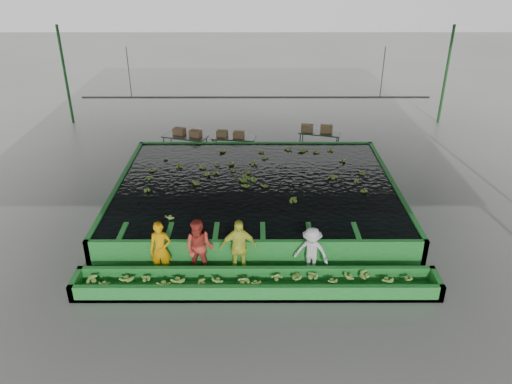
{
  "coord_description": "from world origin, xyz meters",
  "views": [
    {
      "loc": [
        -0.02,
        -14.64,
        8.64
      ],
      "look_at": [
        0.0,
        0.5,
        1.0
      ],
      "focal_mm": 35.0,
      "sensor_mm": 36.0,
      "label": 1
    }
  ],
  "objects_px": {
    "worker_b": "(199,248)",
    "box_stack_left": "(188,135)",
    "packing_table_right": "(319,141)",
    "flotation_tank": "(256,193)",
    "worker_c": "(238,248)",
    "box_stack_mid": "(230,137)",
    "sorting_trough": "(256,284)",
    "worker_a": "(161,249)",
    "packing_table_left": "(185,145)",
    "box_stack_right": "(317,132)",
    "worker_d": "(311,252)",
    "packing_table_mid": "(234,146)"
  },
  "relations": [
    {
      "from": "flotation_tank",
      "to": "box_stack_right",
      "type": "xyz_separation_m",
      "value": [
        2.78,
        5.41,
        0.4
      ]
    },
    {
      "from": "box_stack_mid",
      "to": "box_stack_left",
      "type": "bearing_deg",
      "value": 175.86
    },
    {
      "from": "worker_d",
      "to": "box_stack_mid",
      "type": "distance_m",
      "value": 9.37
    },
    {
      "from": "box_stack_right",
      "to": "worker_b",
      "type": "bearing_deg",
      "value": -114.28
    },
    {
      "from": "packing_table_mid",
      "to": "box_stack_mid",
      "type": "bearing_deg",
      "value": 175.75
    },
    {
      "from": "worker_d",
      "to": "sorting_trough",
      "type": "bearing_deg",
      "value": -132.55
    },
    {
      "from": "box_stack_left",
      "to": "box_stack_right",
      "type": "bearing_deg",
      "value": 5.87
    },
    {
      "from": "worker_d",
      "to": "packing_table_mid",
      "type": "bearing_deg",
      "value": 126.23
    },
    {
      "from": "worker_a",
      "to": "packing_table_left",
      "type": "bearing_deg",
      "value": 91.44
    },
    {
      "from": "worker_d",
      "to": "packing_table_right",
      "type": "xyz_separation_m",
      "value": [
        1.35,
        9.65,
        -0.34
      ]
    },
    {
      "from": "worker_b",
      "to": "packing_table_right",
      "type": "relative_size",
      "value": 0.96
    },
    {
      "from": "worker_a",
      "to": "worker_b",
      "type": "bearing_deg",
      "value": -1.42
    },
    {
      "from": "worker_d",
      "to": "packing_table_mid",
      "type": "relative_size",
      "value": 0.79
    },
    {
      "from": "worker_b",
      "to": "box_stack_left",
      "type": "distance_m",
      "value": 9.23
    },
    {
      "from": "worker_c",
      "to": "box_stack_right",
      "type": "xyz_separation_m",
      "value": [
        3.28,
        9.71,
        -0.05
      ]
    },
    {
      "from": "worker_d",
      "to": "box_stack_left",
      "type": "height_order",
      "value": "worker_d"
    },
    {
      "from": "packing_table_right",
      "to": "flotation_tank",
      "type": "bearing_deg",
      "value": -118.62
    },
    {
      "from": "worker_b",
      "to": "worker_c",
      "type": "height_order",
      "value": "worker_c"
    },
    {
      "from": "worker_b",
      "to": "packing_table_left",
      "type": "xyz_separation_m",
      "value": [
        -1.55,
        9.06,
        -0.44
      ]
    },
    {
      "from": "box_stack_left",
      "to": "flotation_tank",
      "type": "bearing_deg",
      "value": -57.72
    },
    {
      "from": "worker_c",
      "to": "box_stack_mid",
      "type": "distance_m",
      "value": 9.0
    },
    {
      "from": "worker_d",
      "to": "worker_b",
      "type": "bearing_deg",
      "value": -159.63
    },
    {
      "from": "worker_c",
      "to": "packing_table_left",
      "type": "distance_m",
      "value": 9.45
    },
    {
      "from": "box_stack_mid",
      "to": "worker_a",
      "type": "bearing_deg",
      "value": -99.98
    },
    {
      "from": "flotation_tank",
      "to": "sorting_trough",
      "type": "xyz_separation_m",
      "value": [
        0.0,
        -5.1,
        -0.2
      ]
    },
    {
      "from": "box_stack_left",
      "to": "box_stack_mid",
      "type": "bearing_deg",
      "value": -4.14
    },
    {
      "from": "worker_c",
      "to": "packing_table_left",
      "type": "xyz_separation_m",
      "value": [
        -2.66,
        9.06,
        -0.45
      ]
    },
    {
      "from": "flotation_tank",
      "to": "worker_c",
      "type": "height_order",
      "value": "worker_c"
    },
    {
      "from": "worker_a",
      "to": "packing_table_left",
      "type": "relative_size",
      "value": 0.86
    },
    {
      "from": "packing_table_left",
      "to": "packing_table_mid",
      "type": "distance_m",
      "value": 2.18
    },
    {
      "from": "worker_c",
      "to": "box_stack_right",
      "type": "relative_size",
      "value": 1.26
    },
    {
      "from": "worker_a",
      "to": "worker_c",
      "type": "bearing_deg",
      "value": -1.42
    },
    {
      "from": "worker_d",
      "to": "box_stack_mid",
      "type": "bearing_deg",
      "value": 127.05
    },
    {
      "from": "box_stack_right",
      "to": "worker_a",
      "type": "bearing_deg",
      "value": -119.43
    },
    {
      "from": "flotation_tank",
      "to": "packing_table_right",
      "type": "distance_m",
      "value": 6.09
    },
    {
      "from": "flotation_tank",
      "to": "packing_table_right",
      "type": "relative_size",
      "value": 5.38
    },
    {
      "from": "worker_a",
      "to": "box_stack_mid",
      "type": "bearing_deg",
      "value": 78.6
    },
    {
      "from": "packing_table_mid",
      "to": "flotation_tank",
      "type": "bearing_deg",
      "value": -78.11
    },
    {
      "from": "sorting_trough",
      "to": "box_stack_mid",
      "type": "xyz_separation_m",
      "value": [
        -1.12,
        9.78,
        0.62
      ]
    },
    {
      "from": "packing_table_mid",
      "to": "box_stack_right",
      "type": "xyz_separation_m",
      "value": [
        3.76,
        0.75,
        0.41
      ]
    },
    {
      "from": "packing_table_right",
      "to": "box_stack_right",
      "type": "xyz_separation_m",
      "value": [
        -0.14,
        0.07,
        0.42
      ]
    },
    {
      "from": "worker_a",
      "to": "flotation_tank",
      "type": "bearing_deg",
      "value": 56.42
    },
    {
      "from": "worker_a",
      "to": "packing_table_right",
      "type": "height_order",
      "value": "worker_a"
    },
    {
      "from": "sorting_trough",
      "to": "box_stack_left",
      "type": "xyz_separation_m",
      "value": [
        -3.04,
        9.92,
        0.64
      ]
    },
    {
      "from": "worker_b",
      "to": "box_stack_mid",
      "type": "distance_m",
      "value": 8.99
    },
    {
      "from": "packing_table_right",
      "to": "box_stack_left",
      "type": "bearing_deg",
      "value": -174.91
    },
    {
      "from": "worker_c",
      "to": "box_stack_left",
      "type": "relative_size",
      "value": 1.37
    },
    {
      "from": "worker_c",
      "to": "box_stack_right",
      "type": "distance_m",
      "value": 10.25
    },
    {
      "from": "sorting_trough",
      "to": "worker_b",
      "type": "xyz_separation_m",
      "value": [
        -1.6,
        0.8,
        0.64
      ]
    },
    {
      "from": "worker_b",
      "to": "packing_table_left",
      "type": "bearing_deg",
      "value": 111.08
    }
  ]
}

